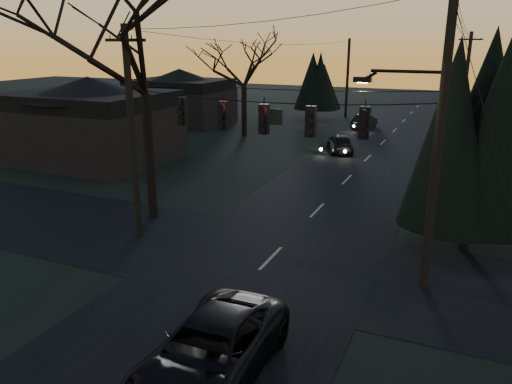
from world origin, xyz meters
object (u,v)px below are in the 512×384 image
at_px(utility_pole_right, 423,286).
at_px(utility_pole_left, 140,235).
at_px(suv_near, 211,352).
at_px(bare_tree_left, 142,39).
at_px(sedan_oncoming_b, 365,122).
at_px(evergreen_right, 478,134).
at_px(sedan_oncoming_a, 340,143).
at_px(utility_pole_far_l, 345,117).
at_px(utility_pole_far_r, 459,139).

bearing_deg(utility_pole_right, utility_pole_left, 180.00).
bearing_deg(utility_pole_left, suv_near, -44.03).
xyz_separation_m(bare_tree_left, suv_near, (8.01, -9.13, -7.18)).
distance_m(utility_pole_right, sedan_oncoming_b, 30.89).
bearing_deg(sedan_oncoming_b, evergreen_right, 115.21).
bearing_deg(sedan_oncoming_a, utility_pole_right, 90.69).
relative_size(utility_pole_far_l, sedan_oncoming_b, 2.03).
bearing_deg(utility_pole_right, evergreen_right, 74.05).
height_order(utility_pole_left, sedan_oncoming_a, utility_pole_left).
bearing_deg(suv_near, utility_pole_far_r, 82.09).
height_order(utility_pole_right, evergreen_right, evergreen_right).
distance_m(utility_pole_far_l, sedan_oncoming_a, 17.26).
distance_m(utility_pole_far_l, evergreen_right, 34.79).
bearing_deg(bare_tree_left, sedan_oncoming_a, 75.32).
distance_m(evergreen_right, suv_near, 12.76).
relative_size(evergreen_right, sedan_oncoming_b, 2.04).
relative_size(utility_pole_far_l, sedan_oncoming_a, 1.99).
bearing_deg(evergreen_right, suv_near, -116.12).
relative_size(bare_tree_left, evergreen_right, 1.41).
distance_m(utility_pole_far_r, utility_pole_far_l, 14.01).
bearing_deg(sedan_oncoming_b, utility_pole_right, 110.80).
bearing_deg(bare_tree_left, suv_near, -48.73).
xyz_separation_m(utility_pole_right, suv_near, (-4.24, -7.02, 0.74)).
bearing_deg(suv_near, utility_pole_right, 57.86).
xyz_separation_m(utility_pole_far_r, bare_tree_left, (-12.25, -25.89, 7.92)).
distance_m(utility_pole_far_l, suv_near, 43.63).
height_order(evergreen_right, suv_near, evergreen_right).
height_order(utility_pole_far_r, bare_tree_left, bare_tree_left).
distance_m(utility_pole_right, suv_near, 8.23).
bearing_deg(utility_pole_right, utility_pole_far_r, 90.00).
height_order(utility_pole_left, evergreen_right, evergreen_right).
bearing_deg(utility_pole_left, utility_pole_far_r, 67.67).
relative_size(utility_pole_left, utility_pole_far_l, 1.06).
distance_m(utility_pole_left, utility_pole_far_r, 30.27).
height_order(utility_pole_right, utility_pole_far_r, utility_pole_right).
height_order(utility_pole_far_l, evergreen_right, evergreen_right).
bearing_deg(sedan_oncoming_a, suv_near, 76.29).
bearing_deg(utility_pole_left, bare_tree_left, 109.57).
bearing_deg(utility_pole_right, sedan_oncoming_a, 112.10).
height_order(utility_pole_left, sedan_oncoming_b, utility_pole_left).
distance_m(bare_tree_left, sedan_oncoming_a, 19.05).
relative_size(utility_pole_right, bare_tree_left, 0.88).
xyz_separation_m(bare_tree_left, sedan_oncoming_b, (4.04, 27.66, -7.27)).
height_order(utility_pole_far_l, sedan_oncoming_b, utility_pole_far_l).
xyz_separation_m(utility_pole_left, sedan_oncoming_b, (3.29, 29.77, 0.65)).
distance_m(suv_near, sedan_oncoming_a, 26.42).
distance_m(utility_pole_far_r, bare_tree_left, 29.72).
bearing_deg(suv_near, bare_tree_left, 130.26).
relative_size(utility_pole_left, sedan_oncoming_a, 2.11).
bearing_deg(bare_tree_left, utility_pole_left, -70.43).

